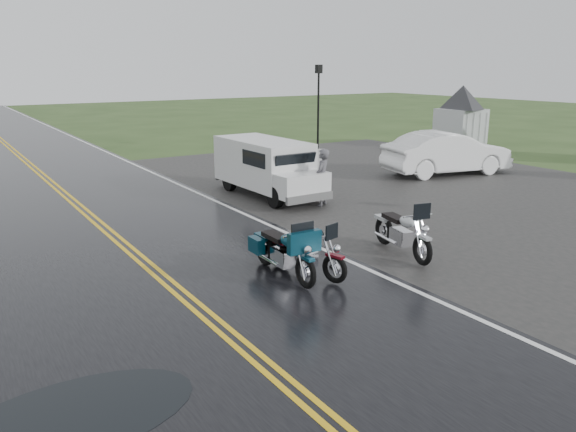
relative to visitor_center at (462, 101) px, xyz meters
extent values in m
plane|color=#2D471E|center=(-20.00, -12.00, -2.40)|extent=(120.00, 120.00, 0.00)
cube|color=black|center=(-20.00, -2.00, -2.38)|extent=(8.00, 100.00, 0.04)
cube|color=black|center=(-9.00, -7.00, -2.38)|extent=(14.00, 24.00, 0.03)
imported|color=#4C4B50|center=(-13.68, -6.46, -1.53)|extent=(0.76, 0.70, 1.74)
imported|color=white|center=(-6.50, -4.93, -1.57)|extent=(5.31, 2.80, 1.66)
camera|label=1|loc=(-23.62, -19.94, 1.78)|focal=35.00mm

